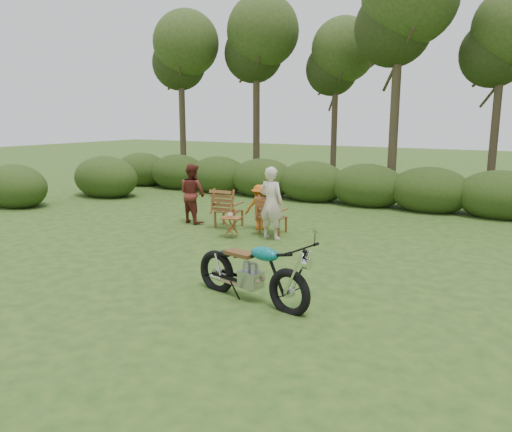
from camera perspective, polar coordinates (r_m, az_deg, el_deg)
The scene contains 10 objects.
ground at distance 9.18m, azimuth -5.20°, elevation -7.35°, with size 80.00×80.00×0.00m, color #254517.
tree_line at distance 17.43m, azimuth 15.47°, elevation 13.87°, with size 22.52×11.62×8.14m.
motorcycle at distance 8.22m, azimuth -0.60°, elevation -9.57°, with size 2.19×0.83×1.25m, color #0EB3B6, non-canonical shape.
lawn_chair_right at distance 12.72m, azimuth 1.93°, elevation -1.97°, with size 0.68×0.68×0.99m, color brown, non-canonical shape.
lawn_chair_left at distance 13.44m, azimuth -3.12°, elevation -1.26°, with size 0.72×0.72×1.05m, color brown, non-canonical shape.
side_table at distance 12.25m, azimuth -2.86°, elevation -1.29°, with size 0.49×0.41×0.50m, color brown, non-canonical shape.
cup at distance 12.22m, azimuth -2.96°, elevation 0.12°, with size 0.13×0.13×0.10m, color beige.
adult_a at distance 12.15m, azimuth 1.73°, elevation -2.62°, with size 0.64×0.42×1.76m, color beige.
adult_b at distance 14.07m, azimuth -7.19°, elevation -0.75°, with size 0.80×0.62×1.65m, color maroon.
child at distance 13.14m, azimuth 0.40°, elevation -1.53°, with size 0.77×0.44×1.18m, color #BD5811.
Camera 1 is at (5.07, -7.06, 2.95)m, focal length 35.00 mm.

